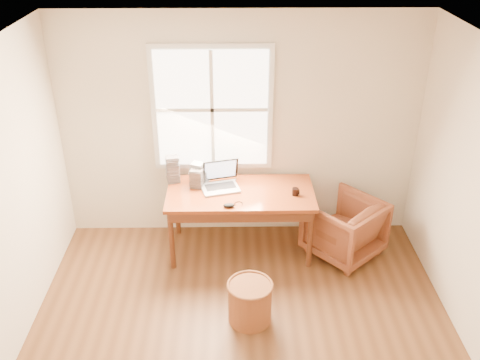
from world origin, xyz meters
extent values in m
cube|color=white|center=(0.00, 0.00, 2.61)|extent=(4.00, 4.50, 0.02)
cube|color=beige|center=(0.00, 2.26, 1.30)|extent=(4.00, 0.02, 2.60)
cube|color=silver|center=(-0.30, 2.22, 1.55)|extent=(1.32, 0.05, 1.42)
cube|color=white|center=(-0.30, 2.19, 1.55)|extent=(1.20, 0.02, 1.30)
cube|color=silver|center=(-0.30, 2.18, 1.55)|extent=(0.04, 0.02, 1.30)
cube|color=silver|center=(-0.30, 2.18, 1.55)|extent=(1.20, 0.02, 0.04)
cube|color=brown|center=(0.00, 1.80, 0.73)|extent=(1.60, 0.80, 0.04)
imported|color=brown|center=(1.15, 1.70, 0.34)|extent=(1.03, 1.03, 0.67)
cylinder|color=brown|center=(0.07, 0.64, 0.21)|extent=(0.42, 0.42, 0.41)
ellipsoid|color=black|center=(-0.12, 1.48, 0.77)|extent=(0.12, 0.08, 0.04)
cylinder|color=black|center=(0.59, 1.72, 0.79)|extent=(0.08, 0.08, 0.08)
cube|color=silver|center=(-0.47, 2.00, 0.87)|extent=(0.16, 0.15, 0.25)
cube|color=#27272C|center=(-0.48, 1.92, 0.85)|extent=(0.16, 0.14, 0.21)
cube|color=#91929D|center=(-0.75, 2.05, 0.90)|extent=(0.16, 0.15, 0.31)
cube|color=silver|center=(-0.42, 2.05, 0.83)|extent=(0.17, 0.16, 0.17)
camera|label=1|loc=(-0.09, -3.25, 3.61)|focal=40.00mm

